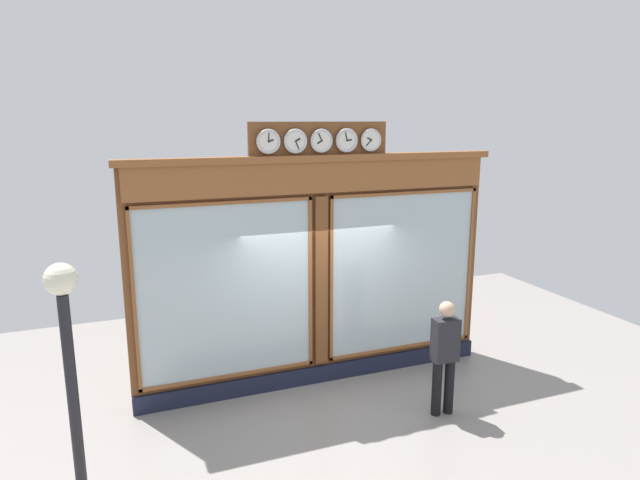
# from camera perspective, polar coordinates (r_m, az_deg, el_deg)

# --- Properties ---
(shop_facade) EXTENTS (5.88, 0.42, 4.12)m
(shop_facade) POSITION_cam_1_polar(r_m,az_deg,el_deg) (8.71, -0.30, -3.06)
(shop_facade) COLOR brown
(shop_facade) RESTS_ON ground_plane
(pedestrian) EXTENTS (0.37, 0.24, 1.69)m
(pedestrian) POSITION_cam_1_polar(r_m,az_deg,el_deg) (8.16, 12.69, -11.27)
(pedestrian) COLOR black
(pedestrian) RESTS_ON ground_plane
(street_lamp) EXTENTS (0.28, 0.28, 2.97)m
(street_lamp) POSITION_cam_1_polar(r_m,az_deg,el_deg) (5.45, -24.31, -11.97)
(street_lamp) COLOR black
(street_lamp) RESTS_ON ground_plane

